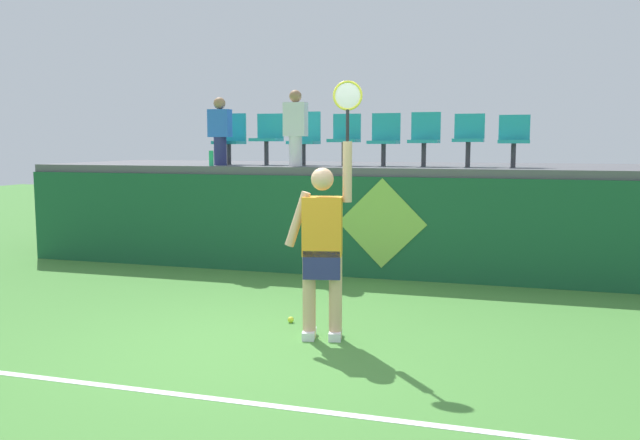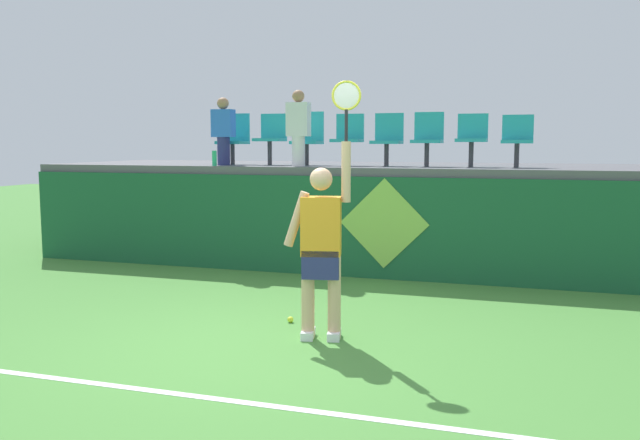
% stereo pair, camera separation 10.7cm
% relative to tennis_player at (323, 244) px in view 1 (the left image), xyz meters
% --- Properties ---
extents(ground_plane, '(40.00, 40.00, 0.00)m').
position_rel_tennis_player_xyz_m(ground_plane, '(-0.50, -0.51, -0.94)').
color(ground_plane, '#478438').
extents(court_back_wall, '(10.71, 0.20, 1.45)m').
position_rel_tennis_player_xyz_m(court_back_wall, '(-0.50, 3.08, -0.22)').
color(court_back_wall, '#195633').
rests_on(court_back_wall, ground_plane).
extents(spectator_platform, '(10.71, 3.06, 0.12)m').
position_rel_tennis_player_xyz_m(spectator_platform, '(-0.50, 4.56, 0.56)').
color(spectator_platform, '#56565B').
rests_on(spectator_platform, court_back_wall).
extents(court_baseline_stripe, '(9.64, 0.08, 0.01)m').
position_rel_tennis_player_xyz_m(court_baseline_stripe, '(-0.50, -1.73, -0.94)').
color(court_baseline_stripe, white).
rests_on(court_baseline_stripe, ground_plane).
extents(tennis_player, '(0.75, 0.33, 2.50)m').
position_rel_tennis_player_xyz_m(tennis_player, '(0.00, 0.00, 0.00)').
color(tennis_player, white).
rests_on(tennis_player, ground_plane).
extents(tennis_ball, '(0.07, 0.07, 0.07)m').
position_rel_tennis_player_xyz_m(tennis_ball, '(-0.49, 0.44, -0.91)').
color(tennis_ball, '#D1E533').
rests_on(tennis_ball, ground_plane).
extents(water_bottle, '(0.07, 0.07, 0.24)m').
position_rel_tennis_player_xyz_m(water_bottle, '(-2.71, 3.14, 0.74)').
color(water_bottle, '#26B272').
rests_on(water_bottle, spectator_platform).
extents(stadium_chair_0, '(0.44, 0.42, 0.83)m').
position_rel_tennis_player_xyz_m(stadium_chair_0, '(-2.73, 3.92, 1.07)').
color(stadium_chair_0, '#38383D').
rests_on(stadium_chair_0, spectator_platform).
extents(stadium_chair_1, '(0.44, 0.42, 0.82)m').
position_rel_tennis_player_xyz_m(stadium_chair_1, '(-2.08, 3.91, 1.09)').
color(stadium_chair_1, '#38383D').
rests_on(stadium_chair_1, spectator_platform).
extents(stadium_chair_2, '(0.44, 0.42, 0.85)m').
position_rel_tennis_player_xyz_m(stadium_chair_2, '(-1.45, 3.92, 1.08)').
color(stadium_chair_2, '#38383D').
rests_on(stadium_chair_2, spectator_platform).
extents(stadium_chair_3, '(0.44, 0.42, 0.81)m').
position_rel_tennis_player_xyz_m(stadium_chair_3, '(-0.80, 3.91, 1.08)').
color(stadium_chair_3, '#38383D').
rests_on(stadium_chair_3, spectator_platform).
extents(stadium_chair_4, '(0.44, 0.42, 0.81)m').
position_rel_tennis_player_xyz_m(stadium_chair_4, '(-0.17, 3.92, 1.06)').
color(stadium_chair_4, '#38383D').
rests_on(stadium_chair_4, spectator_platform).
extents(stadium_chair_5, '(0.44, 0.42, 0.82)m').
position_rel_tennis_player_xyz_m(stadium_chair_5, '(0.44, 3.92, 1.07)').
color(stadium_chair_5, '#38383D').
rests_on(stadium_chair_5, spectator_platform).
extents(stadium_chair_6, '(0.44, 0.42, 0.78)m').
position_rel_tennis_player_xyz_m(stadium_chair_6, '(1.08, 3.91, 1.07)').
color(stadium_chair_6, '#38383D').
rests_on(stadium_chair_6, spectator_platform).
extents(stadium_chair_7, '(0.44, 0.42, 0.76)m').
position_rel_tennis_player_xyz_m(stadium_chair_7, '(1.72, 3.91, 1.05)').
color(stadium_chair_7, '#38383D').
rests_on(stadium_chair_7, spectator_platform).
extents(spectator_0, '(0.34, 0.20, 1.14)m').
position_rel_tennis_player_xyz_m(spectator_0, '(-1.45, 3.45, 1.22)').
color(spectator_0, white).
rests_on(spectator_0, spectator_platform).
extents(spectator_1, '(0.34, 0.20, 1.06)m').
position_rel_tennis_player_xyz_m(spectator_1, '(-2.73, 3.51, 1.18)').
color(spectator_1, navy).
rests_on(spectator_1, spectator_platform).
extents(wall_signage_mount, '(1.27, 0.01, 1.43)m').
position_rel_tennis_player_xyz_m(wall_signage_mount, '(-0.01, 2.97, -0.94)').
color(wall_signage_mount, '#195633').
rests_on(wall_signage_mount, ground_plane).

